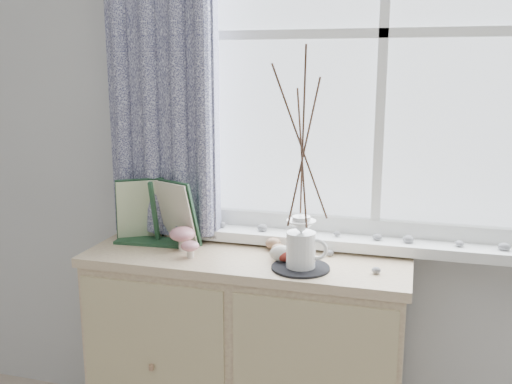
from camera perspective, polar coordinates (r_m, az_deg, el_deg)
sideboard at (r=2.30m, az=-0.93°, el=-16.29°), size 1.20×0.45×0.85m
botanical_book at (r=2.23m, az=-10.29°, el=-2.05°), size 0.39×0.16×0.27m
toadstool_cluster at (r=2.16m, az=-7.20°, el=-4.56°), size 0.14×0.15×0.09m
wooden_eggs at (r=2.10m, az=2.33°, el=-5.74°), size 0.14×0.17×0.07m
songbird_figurine at (r=2.04m, az=2.74°, el=-6.11°), size 0.13×0.06×0.07m
crocheted_doily at (r=1.99m, az=4.47°, el=-7.55°), size 0.20×0.20×0.01m
twig_pitcher at (r=1.89m, az=4.70°, el=4.87°), size 0.28×0.28×0.76m
sideboard_pebbles at (r=2.07m, az=7.21°, el=-6.64°), size 0.33×0.23×0.02m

